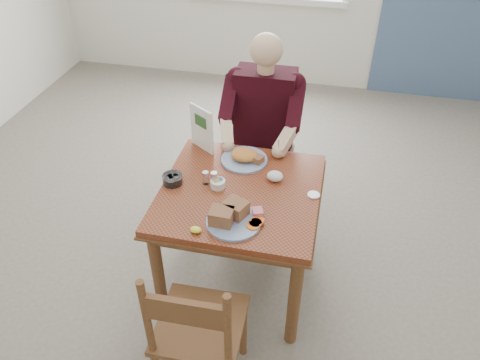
% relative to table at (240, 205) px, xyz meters
% --- Properties ---
extents(floor, '(6.00, 6.00, 0.00)m').
position_rel_table_xyz_m(floor, '(0.00, 0.00, -0.64)').
color(floor, '#655D51').
rests_on(floor, ground).
extents(lemon_wedge, '(0.07, 0.06, 0.03)m').
position_rel_table_xyz_m(lemon_wedge, '(-0.14, -0.38, 0.13)').
color(lemon_wedge, '#FEFE35').
rests_on(lemon_wedge, table).
extents(napkin, '(0.10, 0.08, 0.06)m').
position_rel_table_xyz_m(napkin, '(0.18, 0.13, 0.14)').
color(napkin, white).
rests_on(napkin, table).
extents(metal_dish, '(0.08, 0.08, 0.01)m').
position_rel_table_xyz_m(metal_dish, '(0.41, 0.04, 0.12)').
color(metal_dish, silver).
rests_on(metal_dish, table).
extents(table, '(0.92, 0.92, 0.75)m').
position_rel_table_xyz_m(table, '(0.00, 0.00, 0.00)').
color(table, brown).
rests_on(table, ground).
extents(chair_far, '(0.42, 0.42, 0.95)m').
position_rel_table_xyz_m(chair_far, '(0.00, 0.80, -0.16)').
color(chair_far, brown).
rests_on(chair_far, ground).
extents(chair_near, '(0.43, 0.43, 0.95)m').
position_rel_table_xyz_m(chair_near, '(-0.04, -0.77, -0.16)').
color(chair_near, brown).
rests_on(chair_near, ground).
extents(diner, '(0.53, 0.56, 1.39)m').
position_rel_table_xyz_m(diner, '(0.00, 0.71, 0.17)').
color(diner, gray).
rests_on(diner, chair_far).
extents(near_plate, '(0.33, 0.33, 0.10)m').
position_rel_table_xyz_m(near_plate, '(0.02, -0.26, 0.15)').
color(near_plate, white).
rests_on(near_plate, table).
extents(far_plate, '(0.38, 0.38, 0.08)m').
position_rel_table_xyz_m(far_plate, '(-0.03, 0.28, 0.14)').
color(far_plate, white).
rests_on(far_plate, table).
extents(caddy, '(0.09, 0.09, 0.06)m').
position_rel_table_xyz_m(caddy, '(-0.13, 0.00, 0.13)').
color(caddy, white).
rests_on(caddy, table).
extents(shakers, '(0.09, 0.05, 0.08)m').
position_rel_table_xyz_m(shakers, '(-0.18, 0.02, 0.15)').
color(shakers, white).
rests_on(shakers, table).
extents(creamer, '(0.12, 0.12, 0.05)m').
position_rel_table_xyz_m(creamer, '(-0.39, -0.02, 0.14)').
color(creamer, white).
rests_on(creamer, table).
extents(menu, '(0.17, 0.12, 0.29)m').
position_rel_table_xyz_m(menu, '(-0.33, 0.36, 0.26)').
color(menu, white).
rests_on(menu, table).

